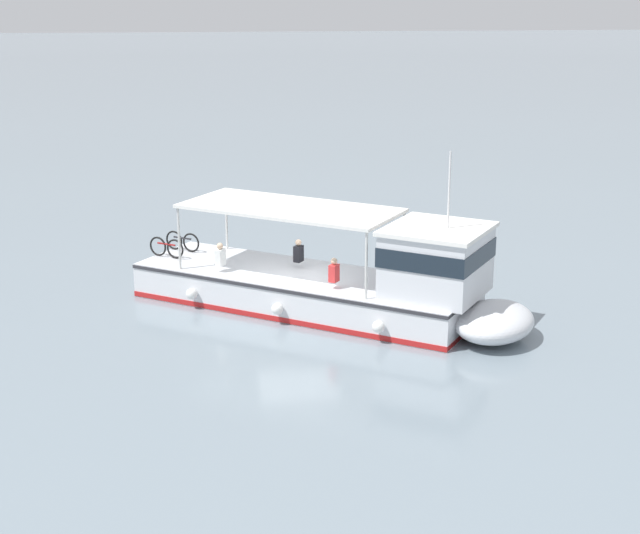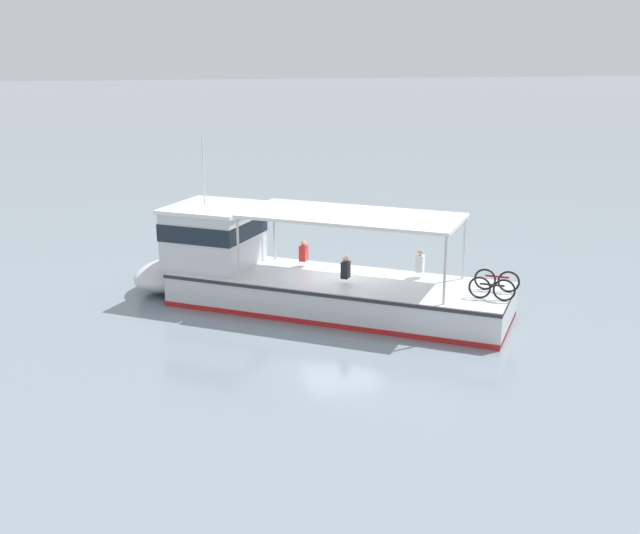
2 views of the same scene
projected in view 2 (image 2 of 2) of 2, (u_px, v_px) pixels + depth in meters
ground_plane at (341, 306)px, 25.08m from camera, size 400.00×400.00×0.00m
ferry_main at (291, 275)px, 24.94m from camera, size 9.77×12.21×5.32m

